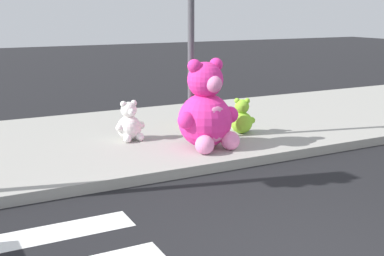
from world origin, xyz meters
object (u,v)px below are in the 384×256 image
(sign_pole, at_px, (191,38))
(plush_lime, at_px, (242,119))
(plush_yellow, at_px, (199,114))
(plush_pink_large, at_px, (207,113))
(plush_white, at_px, (130,124))

(sign_pole, xyz_separation_m, plush_lime, (1.00, -0.04, -1.44))
(plush_yellow, bearing_deg, sign_pole, -126.34)
(plush_pink_large, bearing_deg, plush_white, 132.71)
(plush_yellow, bearing_deg, plush_white, -165.79)
(plush_pink_large, xyz_separation_m, plush_white, (-0.93, 1.00, -0.30))
(plush_yellow, height_order, plush_lime, plush_lime)
(sign_pole, bearing_deg, plush_lime, -2.10)
(sign_pole, height_order, plush_pink_large, sign_pole)
(plush_pink_large, bearing_deg, plush_lime, 28.45)
(plush_yellow, relative_size, plush_white, 0.85)
(sign_pole, distance_m, plush_lime, 1.75)
(sign_pole, height_order, plush_yellow, sign_pole)
(sign_pole, xyz_separation_m, plush_pink_large, (-0.03, -0.59, -1.13))
(plush_white, bearing_deg, plush_pink_large, -47.29)
(plush_yellow, relative_size, plush_lime, 0.90)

